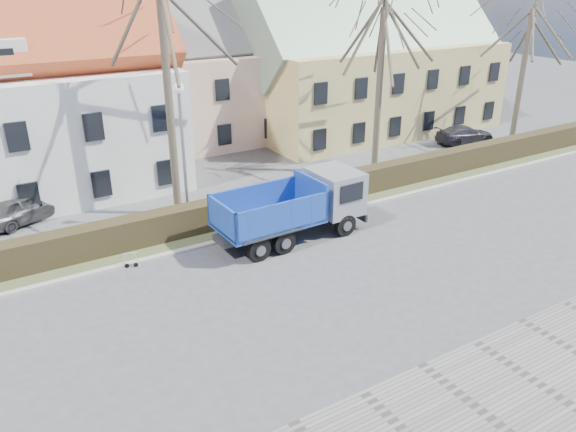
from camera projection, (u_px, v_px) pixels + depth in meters
ground at (310, 279)px, 21.26m from camera, size 120.00×120.00×0.00m
sidewalk_near at (489, 418)px, 14.57m from camera, size 80.00×5.00×0.08m
curb_far at (253, 233)px, 24.84m from camera, size 80.00×0.30×0.12m
grass_strip at (237, 221)px, 26.10m from camera, size 80.00×3.00×0.10m
hedge at (239, 210)px, 25.70m from camera, size 60.00×0.90×1.30m
building_pink at (197, 81)px, 37.24m from camera, size 10.80×8.80×8.00m
building_yellow at (368, 69)px, 40.47m from camera, size 18.80×10.80×8.50m
tree_1 at (167, 81)px, 24.45m from camera, size 9.20×9.20×12.65m
tree_2 at (380, 76)px, 30.46m from camera, size 8.00×8.00×11.00m
tree_3 at (524, 64)px, 36.25m from camera, size 7.60×7.60×10.45m
dump_truck at (286, 210)px, 23.84m from camera, size 7.02×2.78×2.78m
streetlight at (184, 157)px, 24.46m from camera, size 0.51×0.51×6.55m
cart_frame at (125, 260)px, 21.88m from camera, size 0.89×0.67×0.73m
parked_car_a at (24, 207)px, 25.89m from camera, size 4.44×3.10×1.40m
parked_car_b at (465, 135)px, 37.82m from camera, size 4.33×2.41×1.19m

